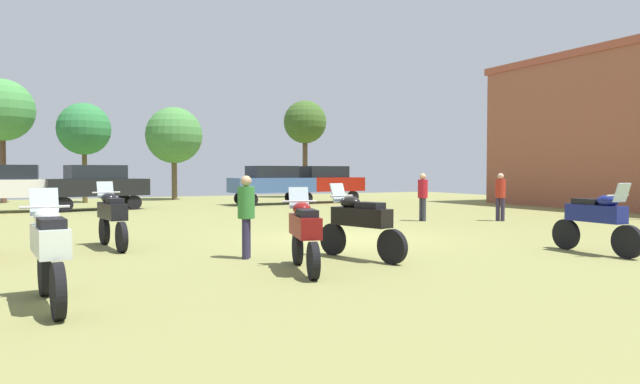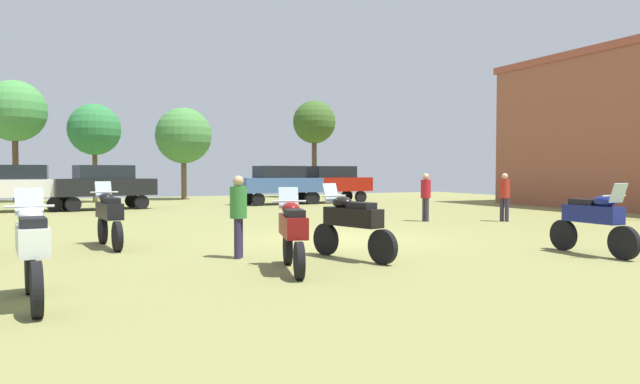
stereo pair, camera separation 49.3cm
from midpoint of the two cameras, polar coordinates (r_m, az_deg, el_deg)
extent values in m
cube|color=olive|center=(14.81, 2.93, -4.69)|extent=(44.00, 52.00, 0.02)
cylinder|color=black|center=(9.04, -25.61, -7.05)|extent=(0.18, 0.69, 0.68)
cylinder|color=black|center=(7.55, -24.78, -8.83)|extent=(0.18, 0.69, 0.68)
cube|color=silver|center=(8.22, -25.29, -4.29)|extent=(0.48, 1.32, 0.36)
ellipsoid|color=silver|center=(8.48, -25.47, -2.20)|extent=(0.36, 0.51, 0.24)
cube|color=black|center=(7.97, -25.20, -2.75)|extent=(0.35, 0.59, 0.12)
cube|color=silver|center=(8.79, -25.64, -0.89)|extent=(0.37, 0.18, 0.39)
cylinder|color=#B7B7BC|center=(8.70, -25.59, -1.31)|extent=(0.62, 0.09, 0.04)
cylinder|color=black|center=(14.58, -20.00, -3.57)|extent=(0.20, 0.67, 0.66)
cylinder|color=black|center=(13.01, -18.58, -4.23)|extent=(0.20, 0.67, 0.66)
cube|color=black|center=(13.75, -19.36, -1.76)|extent=(0.53, 1.40, 0.36)
ellipsoid|color=black|center=(14.04, -19.64, -0.54)|extent=(0.38, 0.52, 0.24)
cube|color=black|center=(13.50, -19.16, -0.81)|extent=(0.37, 0.59, 0.12)
cube|color=silver|center=(14.37, -19.93, 0.23)|extent=(0.38, 0.20, 0.39)
cylinder|color=#B7B7BC|center=(14.27, -19.84, -0.02)|extent=(0.62, 0.11, 0.04)
cylinder|color=black|center=(12.81, 29.09, -4.47)|extent=(0.13, 0.67, 0.67)
cylinder|color=black|center=(13.77, 24.10, -3.94)|extent=(0.13, 0.67, 0.67)
cube|color=navy|center=(13.23, 26.54, -1.98)|extent=(0.38, 1.29, 0.36)
ellipsoid|color=navy|center=(13.03, 27.53, -0.82)|extent=(0.33, 0.49, 0.24)
cube|color=black|center=(13.36, 25.82, -0.90)|extent=(0.31, 0.57, 0.12)
cube|color=silver|center=(12.83, 28.65, -0.08)|extent=(0.36, 0.16, 0.39)
cylinder|color=#B7B7BC|center=(12.89, 28.31, -0.33)|extent=(0.62, 0.05, 0.04)
cylinder|color=black|center=(10.69, -1.93, -5.62)|extent=(0.27, 0.63, 0.62)
cylinder|color=black|center=(9.20, -0.55, -6.88)|extent=(0.27, 0.63, 0.62)
cube|color=maroon|center=(9.89, -1.29, -3.41)|extent=(0.67, 1.34, 0.36)
ellipsoid|color=maroon|center=(10.15, -1.55, -1.68)|extent=(0.43, 0.54, 0.24)
cube|color=black|center=(9.64, -1.09, -2.12)|extent=(0.43, 0.62, 0.12)
cube|color=silver|center=(10.46, -1.82, -0.58)|extent=(0.39, 0.24, 0.39)
cylinder|color=#B7B7BC|center=(10.37, -1.74, -0.93)|extent=(0.61, 0.19, 0.04)
cylinder|color=black|center=(11.87, 1.78, -4.74)|extent=(0.31, 0.67, 0.66)
cylinder|color=black|center=(10.77, 7.59, -5.46)|extent=(0.31, 0.67, 0.66)
cube|color=black|center=(11.25, 4.55, -2.52)|extent=(0.74, 1.40, 0.36)
ellipsoid|color=black|center=(11.45, 3.46, -1.03)|extent=(0.45, 0.55, 0.24)
cube|color=black|center=(11.07, 5.43, -1.35)|extent=(0.45, 0.62, 0.12)
cube|color=silver|center=(11.68, 2.29, -0.08)|extent=(0.39, 0.25, 0.39)
cylinder|color=#B7B7BC|center=(11.61, 2.64, -0.39)|extent=(0.60, 0.22, 0.04)
cylinder|color=black|center=(26.38, -22.97, -1.14)|extent=(0.67, 0.33, 0.64)
cylinder|color=black|center=(27.79, -23.57, -0.99)|extent=(0.67, 0.33, 0.64)
cylinder|color=black|center=(27.13, -16.91, -0.98)|extent=(0.67, 0.33, 0.64)
cylinder|color=black|center=(28.50, -17.80, -0.84)|extent=(0.67, 0.33, 0.64)
cube|color=black|center=(27.39, -20.30, 0.46)|extent=(4.55, 2.54, 0.75)
cube|color=black|center=(27.38, -20.32, 1.89)|extent=(2.61, 1.98, 0.61)
cylinder|color=black|center=(26.64, -24.51, -1.13)|extent=(0.65, 0.24, 0.64)
cylinder|color=black|center=(28.08, -24.44, -0.97)|extent=(0.65, 0.24, 0.64)
cube|color=silver|center=(27.41, -27.55, 0.36)|extent=(4.34, 1.90, 0.75)
cube|color=black|center=(27.40, -27.58, 1.78)|extent=(2.40, 1.64, 0.61)
cylinder|color=black|center=(29.82, -0.16, -0.61)|extent=(0.66, 0.27, 0.64)
cylinder|color=black|center=(31.09, -1.43, -0.50)|extent=(0.66, 0.27, 0.64)
cylinder|color=black|center=(31.33, 4.54, -0.49)|extent=(0.66, 0.27, 0.64)
cylinder|color=black|center=(32.54, 3.15, -0.39)|extent=(0.66, 0.27, 0.64)
cube|color=maroon|center=(31.14, 1.57, 0.78)|extent=(4.43, 2.12, 0.75)
cube|color=black|center=(31.13, 1.57, 2.03)|extent=(2.48, 1.76, 0.61)
cylinder|color=black|center=(28.45, -5.69, -0.76)|extent=(0.65, 0.26, 0.64)
cylinder|color=black|center=(29.78, -6.76, -0.63)|extent=(0.65, 0.26, 0.64)
cylinder|color=black|center=(29.70, -0.48, -0.62)|extent=(0.65, 0.26, 0.64)
cylinder|color=black|center=(30.98, -1.73, -0.51)|extent=(0.65, 0.26, 0.64)
cube|color=#3A5B92|center=(29.67, -3.63, 0.71)|extent=(4.42, 2.10, 0.75)
cube|color=black|center=(29.66, -3.63, 2.02)|extent=(2.47, 1.75, 0.61)
cylinder|color=#2B2644|center=(11.43, -7.02, -4.66)|extent=(0.14, 0.14, 0.80)
cylinder|color=#2B2644|center=(11.60, -6.83, -4.56)|extent=(0.14, 0.14, 0.80)
cylinder|color=#337D33|center=(11.46, -6.94, -1.03)|extent=(0.46, 0.46, 0.64)
sphere|color=tan|center=(11.44, -6.95, 1.10)|extent=(0.22, 0.22, 0.22)
cylinder|color=#32333F|center=(20.18, 11.07, -1.73)|extent=(0.14, 0.14, 0.81)
cylinder|color=#32333F|center=(20.04, 11.34, -1.76)|extent=(0.14, 0.14, 0.81)
cylinder|color=#AB1722|center=(20.07, 11.22, 0.31)|extent=(0.35, 0.35, 0.64)
sphere|color=tan|center=(20.06, 11.23, 1.53)|extent=(0.22, 0.22, 0.22)
cylinder|color=#2F273F|center=(20.73, 18.82, -1.70)|extent=(0.14, 0.14, 0.81)
cylinder|color=#2F273F|center=(20.78, 18.37, -1.69)|extent=(0.14, 0.14, 0.81)
cylinder|color=#A9271A|center=(20.72, 18.62, 0.31)|extent=(0.46, 0.46, 0.64)
sphere|color=tan|center=(20.71, 18.63, 1.49)|extent=(0.22, 0.22, 0.22)
cylinder|color=brown|center=(35.51, -13.07, 1.78)|extent=(0.32, 0.32, 3.13)
sphere|color=#44823D|center=(35.58, -13.10, 5.52)|extent=(3.38, 3.38, 3.38)
cylinder|color=brown|center=(35.42, -27.80, 2.52)|extent=(0.31, 0.31, 4.28)
sphere|color=#448A41|center=(35.57, -27.88, 7.18)|extent=(3.35, 3.35, 3.35)
cylinder|color=brown|center=(33.61, -21.18, 1.89)|extent=(0.26, 0.26, 3.38)
sphere|color=#2C753B|center=(33.69, -21.23, 5.85)|extent=(2.82, 2.82, 2.82)
cylinder|color=brown|center=(37.58, -0.20, 2.76)|extent=(0.33, 0.33, 4.32)
sphere|color=#385B22|center=(37.72, -0.20, 7.01)|extent=(2.82, 2.82, 2.82)
camera|label=1|loc=(0.25, -89.16, 0.03)|focal=32.01mm
camera|label=2|loc=(0.25, 90.84, -0.03)|focal=32.01mm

